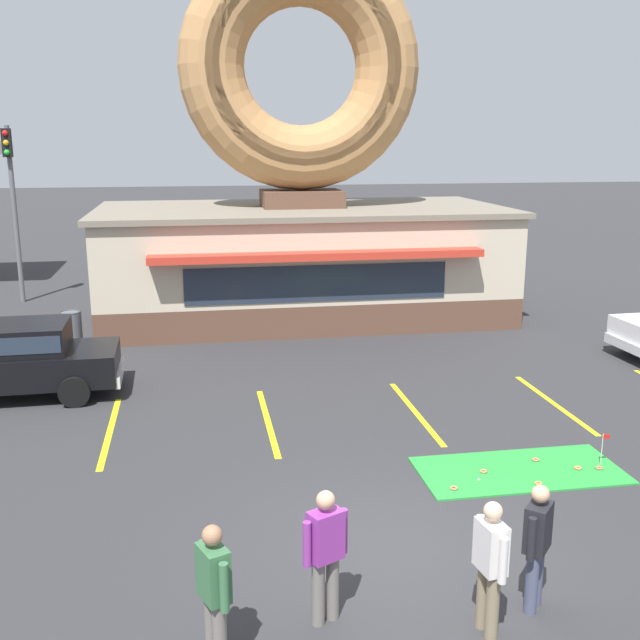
{
  "coord_description": "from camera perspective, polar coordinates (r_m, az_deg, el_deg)",
  "views": [
    {
      "loc": [
        -2.49,
        -8.73,
        5.39
      ],
      "look_at": [
        -0.14,
        5.0,
        2.0
      ],
      "focal_mm": 42.0,
      "sensor_mm": 36.0,
      "label": 1
    }
  ],
  "objects": [
    {
      "name": "mini_donut_near_right",
      "position": [
        12.67,
        16.29,
        -11.86
      ],
      "size": [
        0.13,
        0.13,
        0.04
      ],
      "primitive_type": "torus",
      "color": "#D17F47",
      "rests_on": "putting_mat"
    },
    {
      "name": "mini_donut_far_left",
      "position": [
        13.41,
        19.04,
        -10.6
      ],
      "size": [
        0.13,
        0.13,
        0.04
      ],
      "primitive_type": "torus",
      "color": "#D17F47",
      "rests_on": "putting_mat"
    },
    {
      "name": "mini_donut_mid_centre",
      "position": [
        13.53,
        20.5,
        -10.5
      ],
      "size": [
        0.13,
        0.13,
        0.04
      ],
      "primitive_type": "torus",
      "color": "#A5724C",
      "rests_on": "putting_mat"
    },
    {
      "name": "car_black",
      "position": [
        17.15,
        -22.35,
        -2.66
      ],
      "size": [
        4.6,
        2.06,
        1.6
      ],
      "color": "black",
      "rests_on": "ground"
    },
    {
      "name": "trash_bin",
      "position": [
        20.78,
        -18.43,
        -0.65
      ],
      "size": [
        0.57,
        0.57,
        0.97
      ],
      "color": "#51565B",
      "rests_on": "ground"
    },
    {
      "name": "parking_stripe_centre",
      "position": [
        15.37,
        7.28,
        -6.96
      ],
      "size": [
        0.12,
        3.6,
        0.01
      ],
      "primitive_type": "cube",
      "color": "yellow",
      "rests_on": "ground"
    },
    {
      "name": "parking_stripe_mid_left",
      "position": [
        14.81,
        -4.0,
        -7.69
      ],
      "size": [
        0.12,
        3.6,
        0.01
      ],
      "primitive_type": "cube",
      "color": "yellow",
      "rests_on": "ground"
    },
    {
      "name": "putting_flag_pin",
      "position": [
        13.58,
        20.86,
        -8.66
      ],
      "size": [
        0.13,
        0.01,
        0.55
      ],
      "color": "silver",
      "rests_on": "putting_mat"
    },
    {
      "name": "pedestrian_blue_sweater_man",
      "position": [
        8.22,
        -8.07,
        -19.67
      ],
      "size": [
        0.37,
        0.56,
        1.61
      ],
      "color": "slate",
      "rests_on": "ground"
    },
    {
      "name": "pedestrian_clipboard_woman",
      "position": [
        9.34,
        16.2,
        -15.93
      ],
      "size": [
        0.43,
        0.47,
        1.57
      ],
      "color": "#474C66",
      "rests_on": "ground"
    },
    {
      "name": "putting_mat",
      "position": [
        13.11,
        14.95,
        -11.02
      ],
      "size": [
        3.38,
        1.59,
        0.03
      ],
      "primitive_type": "cube",
      "color": "green",
      "rests_on": "ground"
    },
    {
      "name": "parking_stripe_left",
      "position": [
        14.85,
        -15.71,
        -8.14
      ],
      "size": [
        0.12,
        3.6,
        0.01
      ],
      "primitive_type": "cube",
      "color": "yellow",
      "rests_on": "ground"
    },
    {
      "name": "traffic_light_pole",
      "position": [
        26.72,
        -22.4,
        9.06
      ],
      "size": [
        0.28,
        0.47,
        5.8
      ],
      "color": "#595B60",
      "rests_on": "ground"
    },
    {
      "name": "mini_donut_mid_left",
      "position": [
        12.22,
        10.16,
        -12.49
      ],
      "size": [
        0.13,
        0.13,
        0.04
      ],
      "primitive_type": "torus",
      "color": "#A5724C",
      "rests_on": "putting_mat"
    },
    {
      "name": "parking_stripe_mid_right",
      "position": [
        16.47,
        17.38,
        -6.07
      ],
      "size": [
        0.12,
        3.6,
        0.01
      ],
      "primitive_type": "cube",
      "color": "yellow",
      "rests_on": "ground"
    },
    {
      "name": "ground_plane",
      "position": [
        10.56,
        5.59,
        -17.09
      ],
      "size": [
        160.0,
        160.0,
        0.0
      ],
      "primitive_type": "plane",
      "color": "#2D2D30"
    },
    {
      "name": "golf_ball",
      "position": [
        12.55,
        12.02,
        -11.82
      ],
      "size": [
        0.04,
        0.04,
        0.04
      ],
      "primitive_type": "sphere",
      "color": "white",
      "rests_on": "putting_mat"
    },
    {
      "name": "mini_donut_near_left",
      "position": [
        12.87,
        12.35,
        -11.19
      ],
      "size": [
        0.13,
        0.13,
        0.04
      ],
      "primitive_type": "torus",
      "color": "#A5724C",
      "rests_on": "putting_mat"
    },
    {
      "name": "pedestrian_hooded_kid",
      "position": [
        8.78,
        0.42,
        -17.16
      ],
      "size": [
        0.55,
        0.38,
        1.62
      ],
      "color": "slate",
      "rests_on": "ground"
    },
    {
      "name": "pedestrian_leather_jacket_man",
      "position": [
        8.81,
        12.83,
        -17.53
      ],
      "size": [
        0.29,
        0.59,
        1.59
      ],
      "color": "#7F7056",
      "rests_on": "ground"
    },
    {
      "name": "mini_donut_mid_right",
      "position": [
        13.51,
        16.11,
        -10.18
      ],
      "size": [
        0.13,
        0.13,
        0.04
      ],
      "primitive_type": "torus",
      "color": "#A5724C",
      "rests_on": "putting_mat"
    },
    {
      "name": "donut_shop_building",
      "position": [
        22.98,
        -1.41,
        9.56
      ],
      "size": [
        12.3,
        6.75,
        10.96
      ],
      "color": "brown",
      "rests_on": "ground"
    }
  ]
}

